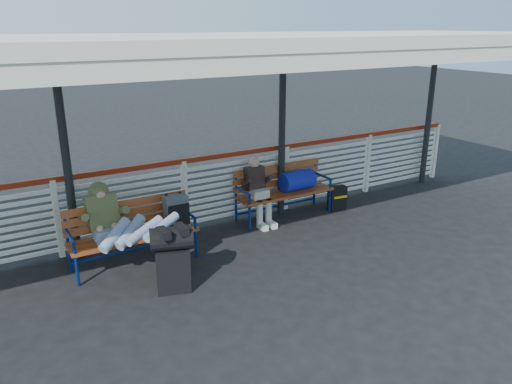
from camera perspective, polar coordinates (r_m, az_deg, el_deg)
ground at (r=6.97m, az=-1.74°, el=-9.60°), size 60.00×60.00×0.00m
fence at (r=8.29m, az=-8.15°, el=-0.09°), size 12.08×0.08×1.24m
canopy at (r=6.91m, az=-5.62°, el=16.45°), size 12.60×3.60×3.16m
luggage_stack at (r=6.49m, az=-9.53°, el=-7.30°), size 0.60×0.45×0.89m
bench_left at (r=7.35m, az=-12.45°, el=-3.36°), size 1.80×0.56×0.94m
bench_right at (r=8.91m, az=3.91°, el=1.01°), size 1.80×0.56×0.92m
traveler_man at (r=6.90m, az=-14.41°, el=-3.83°), size 0.94×1.64×0.77m
companion_person at (r=8.54m, az=0.25°, el=0.22°), size 0.32×0.66×1.15m
suitcase_side at (r=9.40m, az=9.24°, el=-0.67°), size 0.35×0.24×0.45m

